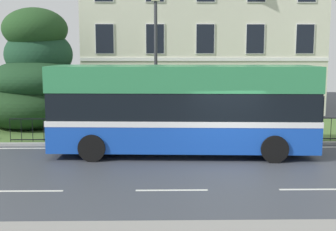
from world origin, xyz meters
TOP-DOWN VIEW (x-y plane):
  - ground_plane at (0.00, 1.24)m, footprint 60.00×56.00m
  - georgian_townhouse at (0.23, 16.36)m, footprint 14.38×10.05m
  - iron_verge_railing at (0.23, 4.40)m, footprint 17.51×0.04m
  - evergreen_tree at (-8.55, 8.37)m, footprint 5.24×5.02m
  - single_decker_bus at (-1.47, 2.57)m, footprint 9.75×3.01m
  - street_lamp_post at (-2.49, 5.28)m, footprint 0.36×0.24m
  - litter_bin at (-5.62, 4.79)m, footprint 0.53×0.53m

SIDE VIEW (x-z plane):
  - ground_plane at x=0.00m, z-range -0.10..0.08m
  - iron_verge_railing at x=0.23m, z-range 0.14..1.11m
  - litter_bin at x=-5.62m, z-range 0.12..1.35m
  - single_decker_bus at x=-1.47m, z-range 0.08..3.39m
  - evergreen_tree at x=-8.55m, z-range -0.51..5.48m
  - street_lamp_post at x=-2.49m, z-range 0.60..6.75m
  - georgian_townhouse at x=0.23m, z-range 0.15..11.00m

